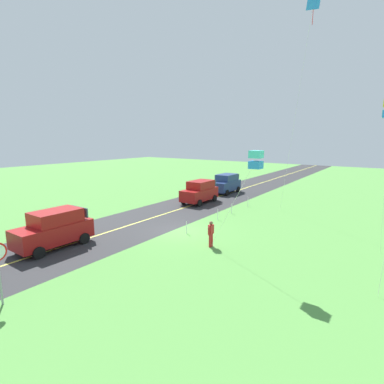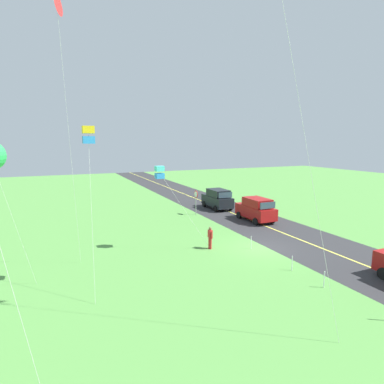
# 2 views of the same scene
# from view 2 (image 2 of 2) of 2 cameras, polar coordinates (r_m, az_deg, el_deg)

# --- Properties ---
(ground_plane) EXTENTS (120.00, 120.00, 0.10)m
(ground_plane) POSITION_cam_2_polar(r_m,az_deg,el_deg) (23.67, 12.21, -9.93)
(ground_plane) COLOR #549342
(asphalt_road) EXTENTS (120.00, 7.00, 0.00)m
(asphalt_road) POSITION_cam_2_polar(r_m,az_deg,el_deg) (26.11, 19.42, -8.32)
(asphalt_road) COLOR #2D2D30
(asphalt_road) RESTS_ON ground
(road_centre_stripe) EXTENTS (120.00, 0.16, 0.00)m
(road_centre_stripe) POSITION_cam_2_polar(r_m,az_deg,el_deg) (26.11, 19.43, -8.31)
(road_centre_stripe) COLOR #E5E04C
(road_centre_stripe) RESTS_ON asphalt_road
(car_suv_foreground) EXTENTS (4.40, 2.12, 2.24)m
(car_suv_foreground) POSITION_cam_2_polar(r_m,az_deg,el_deg) (31.12, 11.41, -3.03)
(car_suv_foreground) COLOR maroon
(car_suv_foreground) RESTS_ON ground
(car_parked_east_near) EXTENTS (4.40, 2.12, 2.24)m
(car_parked_east_near) POSITION_cam_2_polar(r_m,az_deg,el_deg) (36.14, 4.60, -1.20)
(car_parked_east_near) COLOR black
(car_parked_east_near) RESTS_ON ground
(stop_sign) EXTENTS (0.76, 0.08, 2.56)m
(stop_sign) POSITION_cam_2_polar(r_m,az_deg,el_deg) (32.93, 0.71, -1.04)
(stop_sign) COLOR gray
(stop_sign) RESTS_ON ground
(person_adult_near) EXTENTS (0.58, 0.22, 1.60)m
(person_adult_near) POSITION_cam_2_polar(r_m,az_deg,el_deg) (22.80, 3.27, -8.07)
(person_adult_near) COLOR red
(person_adult_near) RESTS_ON ground
(kite_red_low) EXTENTS (1.61, 3.54, 5.92)m
(kite_red_low) POSITION_cam_2_polar(r_m,az_deg,el_deg) (21.87, -5.83, 3.52)
(kite_red_low) COLOR silver
(kite_red_low) RESTS_ON ground
(kite_blue_mid) EXTENTS (1.75, 0.85, 15.14)m
(kite_blue_mid) POSITION_cam_2_polar(r_m,az_deg,el_deg) (20.37, -23.08, 28.29)
(kite_blue_mid) COLOR silver
(kite_blue_mid) RESTS_ON ground
(kite_pink_drift) EXTENTS (2.36, 0.57, 8.33)m
(kite_pink_drift) POSITION_cam_2_polar(r_m,az_deg,el_deg) (16.71, -18.12, 9.67)
(kite_pink_drift) COLOR silver
(kite_pink_drift) RESTS_ON ground
(fence_post_1) EXTENTS (0.05, 0.05, 0.90)m
(fence_post_1) POSITION_cam_2_polar(r_m,az_deg,el_deg) (18.50, 22.64, -14.30)
(fence_post_1) COLOR silver
(fence_post_1) RESTS_ON ground
(fence_post_2) EXTENTS (0.05, 0.05, 0.90)m
(fence_post_2) POSITION_cam_2_polar(r_m,az_deg,el_deg) (20.11, 17.54, -12.11)
(fence_post_2) COLOR silver
(fence_post_2) RESTS_ON ground
(fence_post_3) EXTENTS (0.05, 0.05, 0.90)m
(fence_post_3) POSITION_cam_2_polar(r_m,az_deg,el_deg) (23.27, 10.57, -8.92)
(fence_post_3) COLOR silver
(fence_post_3) RESTS_ON ground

